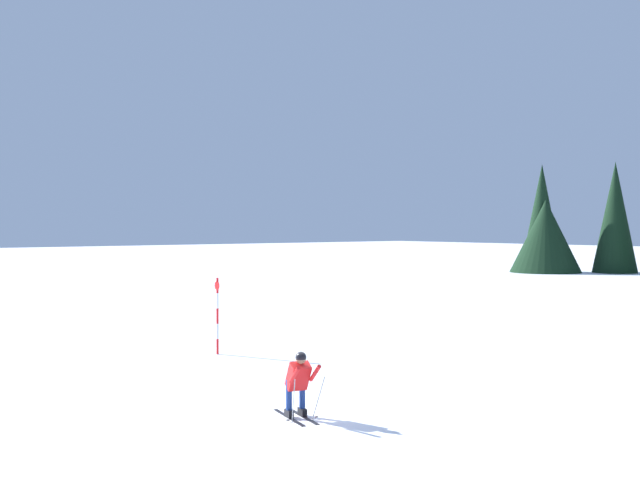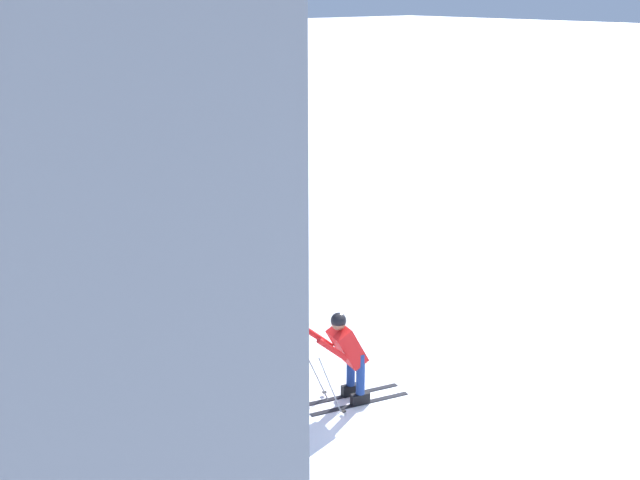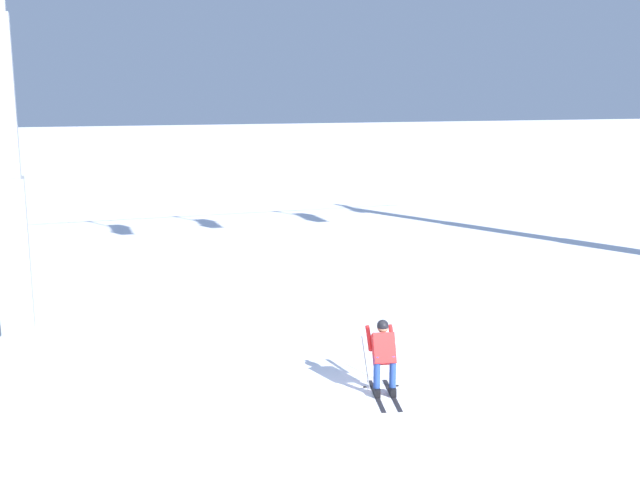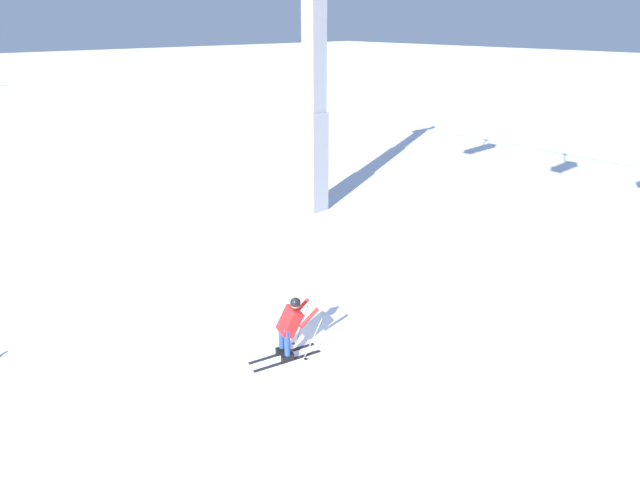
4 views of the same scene
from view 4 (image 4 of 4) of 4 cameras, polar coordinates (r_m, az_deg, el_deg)
The scene contains 3 objects.
ground_plane at distance 11.70m, azimuth -7.02°, elevation -12.57°, with size 260.00×260.00×0.00m, color white.
skier_carving_main at distance 11.11m, azimuth -3.37°, elevation -9.48°, with size 0.90×1.64×1.56m.
lift_tower_near at distance 18.87m, azimuth -0.64°, elevation 17.66°, with size 0.75×2.29×11.87m.
Camera 4 is at (7.95, -5.16, 6.87)m, focal length 28.35 mm.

